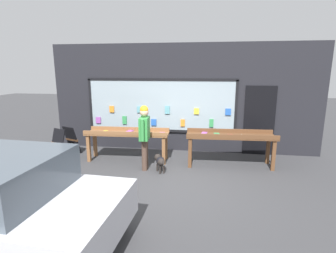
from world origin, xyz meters
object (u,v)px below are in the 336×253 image
Objects in this scene: person_browsing at (145,133)px; sandwich_board_sign at (65,142)px; small_dog at (160,161)px; display_table_right at (230,139)px; display_table_left at (127,136)px.

person_browsing reaches higher than sandwich_board_sign.
person_browsing reaches higher than small_dog.
display_table_right is 4.85m from sandwich_board_sign.
small_dog is 0.52× the size of sandwich_board_sign.
small_dog is at bearing 6.23° from sandwich_board_sign.
display_table_left is at bearing 42.75° from person_browsing.
display_table_left is at bearing 24.33° from small_dog.
sandwich_board_sign is at bearing 43.91° from small_dog.
sandwich_board_sign is (-4.84, 0.08, -0.31)m from display_table_right.
display_table_right is 4.92× the size of small_dog.
display_table_left reaches higher than small_dog.
display_table_right is at bearing -78.31° from person_browsing.
person_browsing is at bearing -43.33° from display_table_left.
small_dog is (-1.79, -0.73, -0.46)m from display_table_right.
person_browsing is (0.65, -0.62, 0.26)m from display_table_left.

